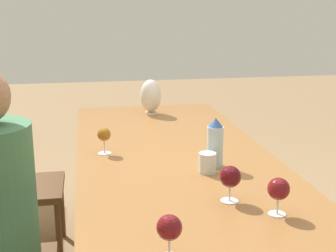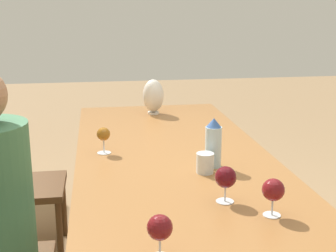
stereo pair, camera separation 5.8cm
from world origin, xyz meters
The scene contains 9 objects.
dining_table centered at (0.00, 0.00, 0.69)m, with size 2.29×0.97×0.76m.
water_bottle centered at (-0.23, -0.15, 0.87)m, with size 0.08×0.08×0.23m.
water_tumbler centered at (-0.30, -0.10, 0.80)m, with size 0.08×0.08×0.09m.
vase centered at (0.88, -0.01, 0.88)m, with size 0.14×0.14×0.24m.
wine_glass_0 centered at (0.05, 0.34, 0.85)m, with size 0.07×0.07×0.13m.
wine_glass_1 centered at (-0.77, -0.23, 0.85)m, with size 0.08×0.08×0.14m.
wine_glass_2 centered at (-0.62, -0.10, 0.85)m, with size 0.08×0.08×0.14m.
wine_glass_3 centered at (-0.99, 0.20, 0.85)m, with size 0.08×0.08×0.14m.
chair_far centered at (0.48, 0.87, 0.47)m, with size 0.44×0.44×0.87m.
Camera 2 is at (-2.23, 0.37, 1.49)m, focal length 50.00 mm.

